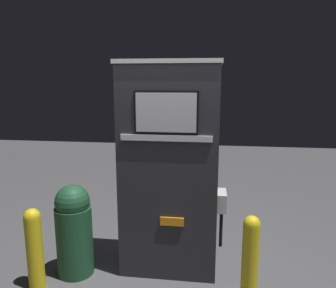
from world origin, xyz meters
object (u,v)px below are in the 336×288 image
object	(u,v)px
safety_bollard	(250,257)
trash_bin	(74,229)
safety_bollard_far	(34,246)
gas_pump	(170,169)

from	to	relation	value
safety_bollard	trash_bin	bearing A→B (deg)	172.19
safety_bollard_far	trash_bin	bearing A→B (deg)	45.35
safety_bollard_far	safety_bollard	bearing A→B (deg)	1.22
trash_bin	gas_pump	bearing A→B (deg)	15.18
gas_pump	safety_bollard	world-z (taller)	gas_pump
safety_bollard	trash_bin	distance (m)	1.75
safety_bollard	safety_bollard_far	bearing A→B (deg)	-178.78
gas_pump	trash_bin	world-z (taller)	gas_pump
safety_bollard	safety_bollard_far	size ratio (longest dim) A/B	1.03
trash_bin	safety_bollard	bearing A→B (deg)	-7.81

